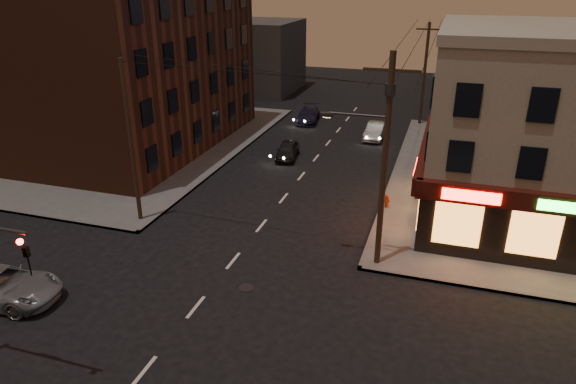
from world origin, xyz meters
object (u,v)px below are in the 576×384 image
at_px(fire_hydrant, 387,200).
at_px(sedan_far, 308,115).
at_px(sedan_mid, 376,131).
at_px(sedan_near, 287,150).
at_px(suv_cross, 0,285).

bearing_deg(fire_hydrant, sedan_far, 119.07).
xyz_separation_m(sedan_mid, fire_hydrant, (2.86, -14.15, -0.09)).
relative_size(sedan_near, sedan_mid, 0.90).
distance_m(sedan_near, sedan_far, 10.66).
bearing_deg(sedan_near, sedan_far, 89.10).
distance_m(sedan_mid, fire_hydrant, 14.43).
bearing_deg(fire_hydrant, suv_cross, -135.48).
bearing_deg(suv_cross, sedan_far, -14.36).
relative_size(suv_cross, sedan_far, 1.17).
height_order(sedan_mid, sedan_far, sedan_mid).
relative_size(suv_cross, sedan_near, 1.43).
relative_size(sedan_mid, sedan_far, 0.91).
bearing_deg(fire_hydrant, sedan_near, 140.52).
bearing_deg(fire_hydrant, sedan_mid, 101.42).
relative_size(sedan_far, fire_hydrant, 5.62).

